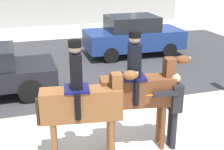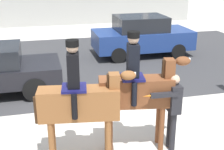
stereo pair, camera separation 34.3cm
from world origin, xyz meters
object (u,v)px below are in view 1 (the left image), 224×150
at_px(mounted_horse_companion, 139,88).
at_px(pedestrian_bystander, 173,105).
at_px(mounted_horse_lead, 83,101).
at_px(street_car_far_lane, 133,35).

distance_m(mounted_horse_companion, pedestrian_bystander, 0.81).
distance_m(mounted_horse_lead, street_car_far_lane, 7.86).
bearing_deg(street_car_far_lane, mounted_horse_lead, -117.69).
bearing_deg(mounted_horse_companion, street_car_far_lane, 79.38).
height_order(pedestrian_bystander, street_car_far_lane, street_car_far_lane).
relative_size(mounted_horse_lead, pedestrian_bystander, 1.47).
xyz_separation_m(pedestrian_bystander, street_car_far_lane, (1.77, 7.06, -0.14)).
bearing_deg(street_car_far_lane, mounted_horse_companion, -109.76).
bearing_deg(pedestrian_bystander, street_car_far_lane, -100.96).
distance_m(pedestrian_bystander, street_car_far_lane, 7.28).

